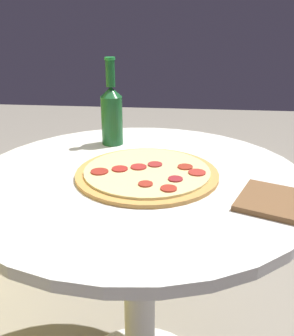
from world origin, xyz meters
TOP-DOWN VIEW (x-y plane):
  - table at (0.00, 0.00)m, footprint 0.85×0.85m
  - pizza at (-0.01, -0.02)m, footprint 0.36×0.36m
  - beer_bottle at (0.23, 0.11)m, footprint 0.07×0.07m
  - pizza_paddle at (-0.14, -0.34)m, footprint 0.20×0.30m

SIDE VIEW (x-z plane):
  - table at x=0.00m, z-range 0.17..0.93m
  - pizza_paddle at x=-0.14m, z-range 0.75..0.78m
  - pizza at x=-0.01m, z-range 0.76..0.78m
  - beer_bottle at x=0.23m, z-range 0.73..0.99m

